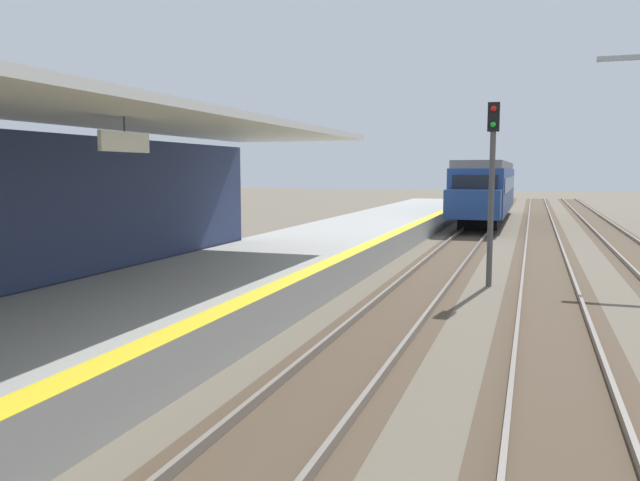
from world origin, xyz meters
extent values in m
cube|color=#999993|center=(-2.50, 16.00, 0.45)|extent=(5.00, 80.00, 0.90)
cube|color=yellow|center=(-0.25, 16.00, 0.90)|extent=(0.50, 80.00, 0.01)
cube|color=silver|center=(-2.60, 9.41, 4.35)|extent=(4.40, 24.00, 0.16)
cube|color=white|center=(-2.20, 11.41, 3.82)|extent=(0.08, 1.40, 0.36)
cylinder|color=#333333|center=(-2.20, 11.41, 4.14)|extent=(0.03, 0.03, 0.27)
cube|color=#4C3D2D|center=(1.90, 20.00, 0.00)|extent=(2.34, 120.00, 0.01)
cube|color=slate|center=(1.18, 20.00, 0.08)|extent=(0.08, 120.00, 0.15)
cube|color=slate|center=(2.62, 20.00, 0.08)|extent=(0.08, 120.00, 0.15)
cube|color=#4C3D2D|center=(5.30, 20.00, 0.00)|extent=(2.34, 120.00, 0.01)
cube|color=slate|center=(4.58, 20.00, 0.08)|extent=(0.08, 120.00, 0.15)
cube|color=slate|center=(6.02, 20.00, 0.08)|extent=(0.08, 120.00, 0.15)
cube|color=navy|center=(1.90, 44.30, 2.07)|extent=(2.90, 18.00, 2.70)
cube|color=slate|center=(1.90, 44.30, 3.64)|extent=(2.67, 18.00, 0.44)
cube|color=black|center=(1.90, 35.28, 2.48)|extent=(2.32, 0.06, 1.21)
cube|color=navy|center=(1.90, 34.50, 1.60)|extent=(2.78, 1.60, 1.49)
cube|color=black|center=(3.36, 44.30, 2.48)|extent=(0.04, 15.84, 0.86)
cylinder|color=#333333|center=(1.90, 47.90, 4.31)|extent=(0.06, 0.06, 0.90)
cube|color=black|center=(1.90, 38.45, 0.36)|extent=(2.17, 2.20, 0.72)
cube|color=black|center=(1.90, 50.15, 0.36)|extent=(2.17, 2.20, 0.72)
cylinder|color=#4C4C4C|center=(3.67, 20.13, 2.20)|extent=(0.16, 0.16, 4.40)
cube|color=black|center=(3.67, 20.13, 4.80)|extent=(0.32, 0.24, 0.80)
sphere|color=red|center=(3.67, 19.99, 5.02)|extent=(0.16, 0.16, 0.16)
sphere|color=green|center=(3.67, 19.99, 4.58)|extent=(0.16, 0.16, 0.16)
camera|label=1|loc=(4.78, 1.81, 3.31)|focal=35.04mm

